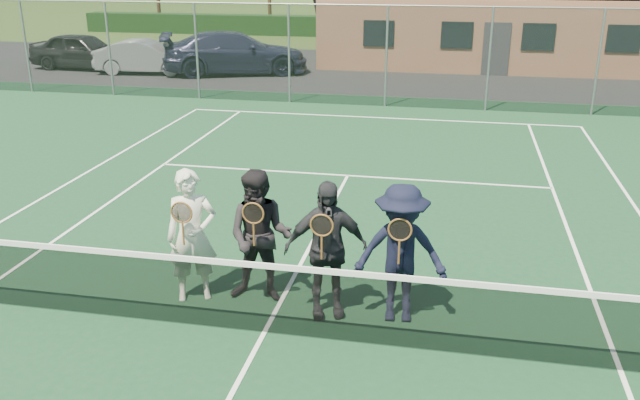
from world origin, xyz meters
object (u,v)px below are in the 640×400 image
object	(u,v)px
car_a	(83,51)
car_c	(235,53)
tennis_net	(263,295)
player_c	(326,249)
car_b	(147,57)
player_a	(192,236)
player_d	(401,254)
player_b	(260,237)

from	to	relation	value
car_a	car_c	distance (m)	6.43
tennis_net	player_c	world-z (taller)	player_c
car_b	car_a	bearing A→B (deg)	73.32
player_a	player_c	xyz separation A→B (m)	(1.80, -0.07, -0.00)
player_c	player_d	world-z (taller)	same
car_b	player_d	distance (m)	20.55
player_a	player_d	bearing A→B (deg)	-0.51
car_b	car_c	xyz separation A→B (m)	(3.40, 0.66, 0.16)
car_c	player_d	size ratio (longest dim) A/B	3.10
player_a	player_c	size ratio (longest dim) A/B	1.00
player_a	player_b	size ratio (longest dim) A/B	1.00
car_b	car_c	size ratio (longest dim) A/B	0.70
car_a	player_a	bearing A→B (deg)	-142.99
car_c	car_b	bearing A→B (deg)	81.27
car_b	player_a	xyz separation A→B (m)	(8.63, -17.10, 0.28)
car_c	tennis_net	xyz separation A→B (m)	(6.39, -18.46, -0.27)
tennis_net	player_d	world-z (taller)	player_d
car_c	player_d	bearing A→B (deg)	-175.52
car_a	player_c	world-z (taller)	player_c
car_c	player_a	size ratio (longest dim) A/B	3.10
tennis_net	player_c	xyz separation A→B (m)	(0.64, 0.63, 0.38)
car_b	player_a	bearing A→B (deg)	-159.20
player_a	player_d	world-z (taller)	same
car_a	player_b	world-z (taller)	player_b
tennis_net	player_b	distance (m)	0.98
car_b	tennis_net	xyz separation A→B (m)	(9.79, -17.80, -0.11)
player_b	player_d	size ratio (longest dim) A/B	1.00
player_b	player_d	distance (m)	1.86
car_b	player_b	xyz separation A→B (m)	(9.51, -16.94, 0.28)
car_c	tennis_net	distance (m)	19.53
car_b	player_b	world-z (taller)	player_b
car_a	tennis_net	distance (m)	22.40
car_a	player_d	world-z (taller)	player_d
car_b	player_b	size ratio (longest dim) A/B	2.17
car_a	player_c	xyz separation A→B (m)	(13.46, -17.74, 0.20)
player_d	car_c	bearing A→B (deg)	114.13
car_b	player_d	world-z (taller)	player_d
tennis_net	car_c	bearing A→B (deg)	109.10
car_a	tennis_net	xyz separation A→B (m)	(12.82, -18.37, -0.18)
car_b	player_c	distance (m)	20.09
player_a	player_c	bearing A→B (deg)	-2.20
car_c	player_c	bearing A→B (deg)	-178.11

